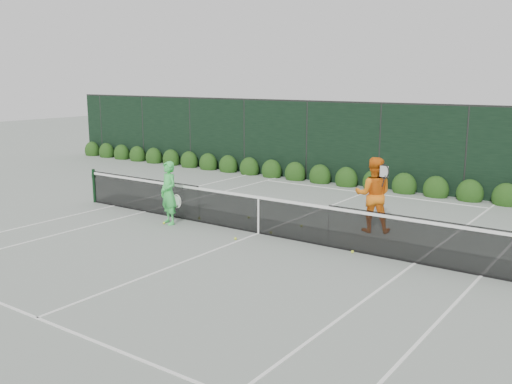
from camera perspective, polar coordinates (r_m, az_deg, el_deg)
The scene contains 8 objects.
ground at distance 14.61m, azimuth 0.25°, elevation -4.17°, with size 80.00×80.00×0.00m, color gray.
tennis_net at distance 14.49m, azimuth 0.18°, elevation -2.13°, with size 12.90×0.10×1.07m.
player_woman at distance 15.55m, azimuth -8.73°, elevation -0.09°, with size 0.72×0.59×1.72m.
player_man at distance 14.91m, azimuth 11.64°, elevation -0.25°, with size 1.16×1.06×1.94m.
court_lines at distance 14.61m, azimuth 0.25°, elevation -4.15°, with size 11.03×23.83×0.01m.
windscreen_fence at distance 12.20m, azimuth -7.09°, elevation -0.08°, with size 32.00×21.07×3.06m.
hedge_row at distance 20.67m, azimuth 11.75°, elevation 0.90°, with size 31.66×0.65×0.94m.
tennis_balls at distance 14.93m, azimuth -0.57°, elevation -3.70°, with size 5.40×2.05×0.07m.
Camera 1 is at (8.10, -11.50, 3.94)m, focal length 40.00 mm.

